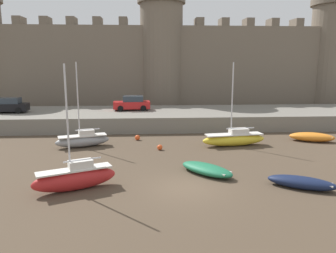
{
  "coord_description": "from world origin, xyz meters",
  "views": [
    {
      "loc": [
        -2.03,
        -17.08,
        6.77
      ],
      "look_at": [
        -0.64,
        5.14,
        2.5
      ],
      "focal_mm": 35.0,
      "sensor_mm": 36.0,
      "label": 1
    }
  ],
  "objects_px": {
    "rowboat_midflat_right": "(207,169)",
    "car_quay_west": "(8,106)",
    "rowboat_midflat_left": "(312,137)",
    "car_quay_east": "(132,103)",
    "sailboat_near_channel_left": "(83,140)",
    "sailboat_near_channel_right": "(234,139)",
    "rowboat_midflat_centre": "(302,182)",
    "mooring_buoy_near_channel": "(160,147)",
    "mooring_buoy_off_centre": "(137,138)",
    "sailboat_foreground_right": "(75,177)"
  },
  "relations": [
    {
      "from": "sailboat_near_channel_left",
      "to": "rowboat_midflat_right",
      "type": "xyz_separation_m",
      "value": [
        9.0,
        -7.44,
        -0.26
      ]
    },
    {
      "from": "mooring_buoy_near_channel",
      "to": "rowboat_midflat_right",
      "type": "bearing_deg",
      "value": -65.86
    },
    {
      "from": "sailboat_near_channel_right",
      "to": "rowboat_midflat_centre",
      "type": "bearing_deg",
      "value": -82.77
    },
    {
      "from": "car_quay_east",
      "to": "sailboat_foreground_right",
      "type": "bearing_deg",
      "value": -96.3
    },
    {
      "from": "sailboat_foreground_right",
      "to": "mooring_buoy_near_channel",
      "type": "distance_m",
      "value": 9.48
    },
    {
      "from": "sailboat_near_channel_left",
      "to": "car_quay_west",
      "type": "xyz_separation_m",
      "value": [
        -9.62,
        9.29,
        1.76
      ]
    },
    {
      "from": "sailboat_near_channel_right",
      "to": "car_quay_west",
      "type": "height_order",
      "value": "sailboat_near_channel_right"
    },
    {
      "from": "car_quay_east",
      "to": "mooring_buoy_near_channel",
      "type": "bearing_deg",
      "value": -77.15
    },
    {
      "from": "rowboat_midflat_right",
      "to": "car_quay_west",
      "type": "relative_size",
      "value": 0.9
    },
    {
      "from": "rowboat_midflat_right",
      "to": "mooring_buoy_off_centre",
      "type": "bearing_deg",
      "value": 115.57
    },
    {
      "from": "sailboat_foreground_right",
      "to": "rowboat_midflat_left",
      "type": "relative_size",
      "value": 1.68
    },
    {
      "from": "sailboat_foreground_right",
      "to": "car_quay_east",
      "type": "xyz_separation_m",
      "value": [
        2.2,
        19.94,
        1.66
      ]
    },
    {
      "from": "mooring_buoy_near_channel",
      "to": "sailboat_near_channel_right",
      "type": "bearing_deg",
      "value": 9.31
    },
    {
      "from": "car_quay_east",
      "to": "rowboat_midflat_right",
      "type": "bearing_deg",
      "value": -73.18
    },
    {
      "from": "mooring_buoy_off_centre",
      "to": "rowboat_midflat_centre",
      "type": "bearing_deg",
      "value": -52.43
    },
    {
      "from": "rowboat_midflat_left",
      "to": "car_quay_east",
      "type": "distance_m",
      "value": 19.05
    },
    {
      "from": "rowboat_midflat_centre",
      "to": "rowboat_midflat_right",
      "type": "relative_size",
      "value": 0.99
    },
    {
      "from": "mooring_buoy_off_centre",
      "to": "car_quay_east",
      "type": "distance_m",
      "value": 8.59
    },
    {
      "from": "rowboat_midflat_left",
      "to": "rowboat_midflat_centre",
      "type": "bearing_deg",
      "value": -119.32
    },
    {
      "from": "mooring_buoy_near_channel",
      "to": "mooring_buoy_off_centre",
      "type": "bearing_deg",
      "value": 117.89
    },
    {
      "from": "rowboat_midflat_centre",
      "to": "sailboat_near_channel_right",
      "type": "relative_size",
      "value": 0.54
    },
    {
      "from": "sailboat_near_channel_left",
      "to": "mooring_buoy_off_centre",
      "type": "xyz_separation_m",
      "value": [
        4.43,
        2.13,
        -0.36
      ]
    },
    {
      "from": "mooring_buoy_off_centre",
      "to": "sailboat_near_channel_left",
      "type": "bearing_deg",
      "value": -154.33
    },
    {
      "from": "sailboat_near_channel_right",
      "to": "mooring_buoy_off_centre",
      "type": "bearing_deg",
      "value": 162.8
    },
    {
      "from": "mooring_buoy_off_centre",
      "to": "mooring_buoy_near_channel",
      "type": "xyz_separation_m",
      "value": [
        1.88,
        -3.56,
        -0.02
      ]
    },
    {
      "from": "rowboat_midflat_left",
      "to": "mooring_buoy_off_centre",
      "type": "height_order",
      "value": "rowboat_midflat_left"
    },
    {
      "from": "rowboat_midflat_centre",
      "to": "mooring_buoy_off_centre",
      "type": "relative_size",
      "value": 7.96
    },
    {
      "from": "sailboat_near_channel_right",
      "to": "rowboat_midflat_left",
      "type": "relative_size",
      "value": 1.71
    },
    {
      "from": "rowboat_midflat_left",
      "to": "car_quay_east",
      "type": "height_order",
      "value": "car_quay_east"
    },
    {
      "from": "sailboat_near_channel_right",
      "to": "mooring_buoy_near_channel",
      "type": "relative_size",
      "value": 15.9
    },
    {
      "from": "mooring_buoy_near_channel",
      "to": "car_quay_east",
      "type": "relative_size",
      "value": 0.1
    },
    {
      "from": "rowboat_midflat_centre",
      "to": "car_quay_west",
      "type": "xyz_separation_m",
      "value": [
        -23.45,
        19.38,
        2.01
      ]
    },
    {
      "from": "sailboat_near_channel_right",
      "to": "mooring_buoy_near_channel",
      "type": "bearing_deg",
      "value": -170.69
    },
    {
      "from": "rowboat_midflat_right",
      "to": "sailboat_foreground_right",
      "type": "bearing_deg",
      "value": -164.64
    },
    {
      "from": "sailboat_foreground_right",
      "to": "car_quay_west",
      "type": "distance_m",
      "value": 21.87
    },
    {
      "from": "sailboat_near_channel_left",
      "to": "car_quay_west",
      "type": "bearing_deg",
      "value": 136.03
    },
    {
      "from": "sailboat_near_channel_right",
      "to": "rowboat_midflat_right",
      "type": "height_order",
      "value": "sailboat_near_channel_right"
    },
    {
      "from": "rowboat_midflat_centre",
      "to": "sailboat_near_channel_left",
      "type": "bearing_deg",
      "value": 143.87
    },
    {
      "from": "sailboat_foreground_right",
      "to": "sailboat_near_channel_right",
      "type": "relative_size",
      "value": 0.98
    },
    {
      "from": "sailboat_foreground_right",
      "to": "rowboat_midflat_centre",
      "type": "xyz_separation_m",
      "value": [
        12.42,
        -0.56,
        -0.35
      ]
    },
    {
      "from": "rowboat_midflat_left",
      "to": "car_quay_west",
      "type": "relative_size",
      "value": 0.96
    },
    {
      "from": "sailboat_near_channel_left",
      "to": "rowboat_midflat_left",
      "type": "distance_m",
      "value": 19.91
    },
    {
      "from": "sailboat_near_channel_left",
      "to": "car_quay_east",
      "type": "bearing_deg",
      "value": 70.88
    },
    {
      "from": "sailboat_near_channel_left",
      "to": "sailboat_near_channel_right",
      "type": "distance_m",
      "value": 12.6
    },
    {
      "from": "mooring_buoy_off_centre",
      "to": "car_quay_east",
      "type": "relative_size",
      "value": 0.11
    },
    {
      "from": "sailboat_near_channel_right",
      "to": "rowboat_midflat_right",
      "type": "relative_size",
      "value": 1.83
    },
    {
      "from": "sailboat_near_channel_left",
      "to": "rowboat_midflat_left",
      "type": "height_order",
      "value": "sailboat_near_channel_left"
    },
    {
      "from": "mooring_buoy_off_centre",
      "to": "mooring_buoy_near_channel",
      "type": "distance_m",
      "value": 4.03
    },
    {
      "from": "sailboat_foreground_right",
      "to": "car_quay_west",
      "type": "xyz_separation_m",
      "value": [
        -11.03,
        18.81,
        1.66
      ]
    },
    {
      "from": "sailboat_foreground_right",
      "to": "mooring_buoy_near_channel",
      "type": "relative_size",
      "value": 15.65
    }
  ]
}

